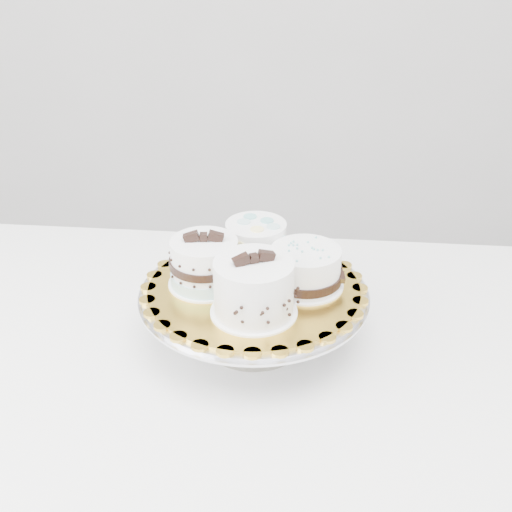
{
  "coord_description": "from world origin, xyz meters",
  "views": [
    {
      "loc": [
        0.17,
        -0.71,
        1.35
      ],
      "look_at": [
        0.16,
        0.12,
        0.89
      ],
      "focal_mm": 45.0,
      "sensor_mm": 36.0,
      "label": 1
    }
  ],
  "objects_px": {
    "cake_ribbon": "(306,269)",
    "table": "(229,397)",
    "cake_board": "(254,288)",
    "cake_stand": "(254,306)",
    "cake_banded": "(205,264)",
    "cake_dots": "(256,243)",
    "cake_swirl": "(254,289)"
  },
  "relations": [
    {
      "from": "cake_ribbon",
      "to": "table",
      "type": "bearing_deg",
      "value": -159.9
    },
    {
      "from": "cake_board",
      "to": "cake_ribbon",
      "type": "relative_size",
      "value": 2.6
    },
    {
      "from": "cake_stand",
      "to": "cake_board",
      "type": "xyz_separation_m",
      "value": [
        0.0,
        -0.0,
        0.03
      ]
    },
    {
      "from": "cake_board",
      "to": "cake_banded",
      "type": "bearing_deg",
      "value": 173.7
    },
    {
      "from": "cake_board",
      "to": "cake_dots",
      "type": "relative_size",
      "value": 2.71
    },
    {
      "from": "cake_board",
      "to": "cake_banded",
      "type": "relative_size",
      "value": 2.84
    },
    {
      "from": "cake_stand",
      "to": "cake_dots",
      "type": "relative_size",
      "value": 2.96
    },
    {
      "from": "table",
      "to": "cake_dots",
      "type": "relative_size",
      "value": 11.03
    },
    {
      "from": "cake_banded",
      "to": "cake_dots",
      "type": "xyz_separation_m",
      "value": [
        0.08,
        0.06,
        0.0
      ]
    },
    {
      "from": "cake_dots",
      "to": "cake_ribbon",
      "type": "relative_size",
      "value": 0.96
    },
    {
      "from": "cake_swirl",
      "to": "cake_dots",
      "type": "xyz_separation_m",
      "value": [
        0.0,
        0.14,
        -0.0
      ]
    },
    {
      "from": "table",
      "to": "cake_ribbon",
      "type": "relative_size",
      "value": 10.55
    },
    {
      "from": "table",
      "to": "cake_dots",
      "type": "height_order",
      "value": "cake_dots"
    },
    {
      "from": "cake_swirl",
      "to": "cake_stand",
      "type": "bearing_deg",
      "value": 70.22
    },
    {
      "from": "cake_stand",
      "to": "cake_board",
      "type": "distance_m",
      "value": 0.03
    },
    {
      "from": "table",
      "to": "cake_ribbon",
      "type": "distance_m",
      "value": 0.24
    },
    {
      "from": "cake_swirl",
      "to": "cake_ribbon",
      "type": "height_order",
      "value": "cake_swirl"
    },
    {
      "from": "table",
      "to": "cake_banded",
      "type": "bearing_deg",
      "value": 127.53
    },
    {
      "from": "table",
      "to": "cake_board",
      "type": "distance_m",
      "value": 0.18
    },
    {
      "from": "table",
      "to": "cake_board",
      "type": "relative_size",
      "value": 4.06
    },
    {
      "from": "cake_ribbon",
      "to": "cake_board",
      "type": "bearing_deg",
      "value": 179.9
    },
    {
      "from": "table",
      "to": "cake_ribbon",
      "type": "xyz_separation_m",
      "value": [
        0.12,
        0.05,
        0.2
      ]
    },
    {
      "from": "cake_stand",
      "to": "cake_swirl",
      "type": "height_order",
      "value": "cake_swirl"
    },
    {
      "from": "table",
      "to": "cake_swirl",
      "type": "relative_size",
      "value": 9.06
    },
    {
      "from": "cake_ribbon",
      "to": "cake_dots",
      "type": "bearing_deg",
      "value": 134.13
    },
    {
      "from": "table",
      "to": "cake_stand",
      "type": "distance_m",
      "value": 0.15
    },
    {
      "from": "cake_board",
      "to": "cake_swirl",
      "type": "relative_size",
      "value": 2.23
    },
    {
      "from": "cake_dots",
      "to": "cake_swirl",
      "type": "bearing_deg",
      "value": -96.85
    },
    {
      "from": "cake_banded",
      "to": "cake_dots",
      "type": "distance_m",
      "value": 0.1
    },
    {
      "from": "table",
      "to": "cake_swirl",
      "type": "xyz_separation_m",
      "value": [
        0.04,
        -0.02,
        0.21
      ]
    },
    {
      "from": "cake_board",
      "to": "cake_banded",
      "type": "height_order",
      "value": "cake_banded"
    },
    {
      "from": "cake_stand",
      "to": "cake_dots",
      "type": "height_order",
      "value": "cake_dots"
    }
  ]
}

